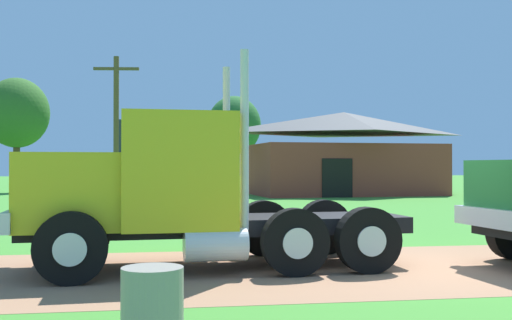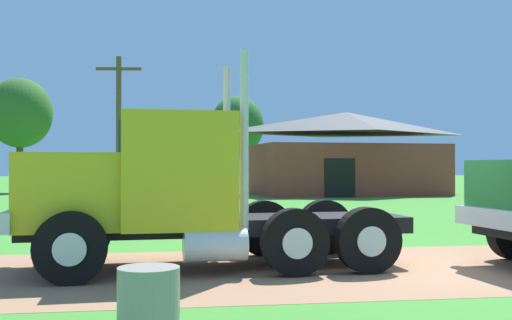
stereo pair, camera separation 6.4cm
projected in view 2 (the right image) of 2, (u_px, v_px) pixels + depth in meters
name	position (u px, v px, depth m)	size (l,w,h in m)	color
ground_plane	(422.00, 267.00, 10.76)	(200.00, 200.00, 0.00)	#3F862E
dirt_track	(422.00, 267.00, 10.76)	(120.00, 5.07, 0.01)	#9D7051
truck_foreground_white	(167.00, 193.00, 10.56)	(6.84, 2.94, 3.67)	black
shed_building	(347.00, 155.00, 37.82)	(12.11, 7.57, 5.10)	brown
utility_pole_near	(119.00, 124.00, 29.81)	(2.20, 0.39, 7.11)	brown
tree_left	(20.00, 113.00, 40.92)	(4.24, 4.24, 7.66)	#513823
tree_mid	(237.00, 126.00, 51.12)	(4.48, 4.48, 7.62)	#513823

